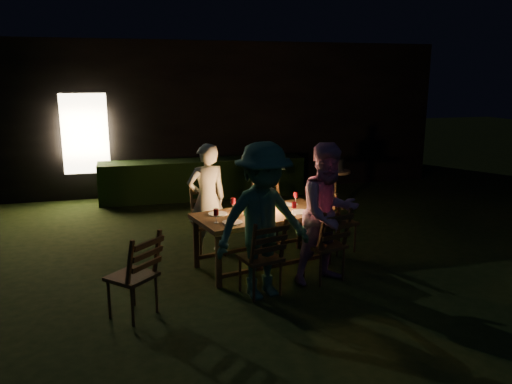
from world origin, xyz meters
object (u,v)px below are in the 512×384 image
object	(u,v)px
chair_near_right	(325,257)
ice_bucket	(336,165)
person_opp_right	(328,214)
person_opp_left	(263,221)
dining_table	(263,218)
bottle_bucket_b	(337,161)
chair_near_left	(261,270)
chair_end	(337,232)
person_house_side	(207,199)
side_table	(335,175)
chair_spare	(134,290)
chair_far_right	(270,225)
bottle_bucket_a	(334,162)
lantern	(265,200)
chair_far_left	(209,234)
bottle_table	(246,205)

from	to	relation	value
chair_near_right	ice_bucket	xyz separation A→B (m)	(1.48, 3.04, 0.58)
person_opp_right	person_opp_left	world-z (taller)	person_opp_left
dining_table	bottle_bucket_b	size ratio (longest dim) A/B	5.99
chair_near_left	person_opp_left	size ratio (longest dim) A/B	0.54
dining_table	chair_end	bearing A→B (deg)	-0.05
person_house_side	person_opp_left	bearing A→B (deg)	90.00
person_opp_right	person_opp_left	size ratio (longest dim) A/B	0.96
ice_bucket	side_table	bearing A→B (deg)	0.00
chair_end	chair_spare	xyz separation A→B (m)	(-2.90, -1.30, 0.00)
chair_end	person_opp_right	bearing A→B (deg)	-46.46
person_opp_right	chair_far_right	bearing A→B (deg)	86.31
person_opp_left	dining_table	bearing A→B (deg)	61.24
chair_far_right	person_opp_left	distance (m)	1.97
side_table	bottle_bucket_a	distance (m)	0.26
chair_near_left	bottle_bucket_a	world-z (taller)	bottle_bucket_a
chair_far_right	lantern	xyz separation A→B (m)	(-0.33, -0.81, 0.60)
person_opp_left	person_house_side	bearing A→B (deg)	90.00
person_opp_right	side_table	size ratio (longest dim) A/B	2.26
chair_far_left	person_opp_right	bearing A→B (deg)	126.25
person_house_side	side_table	distance (m)	3.20
person_opp_left	ice_bucket	world-z (taller)	person_opp_left
chair_near_left	person_opp_left	distance (m)	0.61
ice_bucket	lantern	bearing A→B (deg)	-131.37
bottle_table	bottle_bucket_b	xyz separation A→B (m)	(2.38, 2.49, 0.05)
chair_near_right	chair_far_left	distance (m)	1.78
chair_end	person_opp_right	world-z (taller)	person_opp_right
dining_table	ice_bucket	size ratio (longest dim) A/B	6.38
person_opp_right	bottle_bucket_a	distance (m)	3.36
chair_near_right	chair_far_left	bearing A→B (deg)	117.23
side_table	bottle_bucket_b	distance (m)	0.26
dining_table	chair_end	size ratio (longest dim) A/B	2.00
ice_bucket	person_opp_right	bearing A→B (deg)	-115.43
person_house_side	lantern	xyz separation A→B (m)	(0.66, -0.64, 0.10)
chair_near_right	lantern	distance (m)	1.09
chair_near_right	chair_spare	bearing A→B (deg)	173.22
chair_far_right	ice_bucket	xyz separation A→B (m)	(1.72, 1.52, 0.58)
chair_end	bottle_bucket_b	xyz separation A→B (m)	(0.94, 2.16, 0.64)
bottle_bucket_a	person_house_side	bearing A→B (deg)	-148.17
chair_end	lantern	bearing A→B (deg)	-95.32
bottle_bucket_b	chair_far_right	bearing A→B (deg)	-138.72
ice_bucket	bottle_bucket_b	distance (m)	0.08
chair_near_right	bottle_bucket_b	bearing A→B (deg)	47.66
bottle_bucket_b	person_opp_right	bearing A→B (deg)	-115.89
ice_bucket	chair_end	bearing A→B (deg)	-112.83
dining_table	person_opp_right	bearing A→B (deg)	-61.24
chair_near_right	side_table	xyz separation A→B (m)	(1.48, 3.04, 0.38)
chair_near_left	chair_end	bearing A→B (deg)	23.31
dining_table	chair_near_left	xyz separation A→B (m)	(-0.27, -0.85, -0.37)
person_opp_left	bottle_bucket_a	distance (m)	3.98
person_house_side	bottle_bucket_b	bearing A→B (deg)	-160.81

